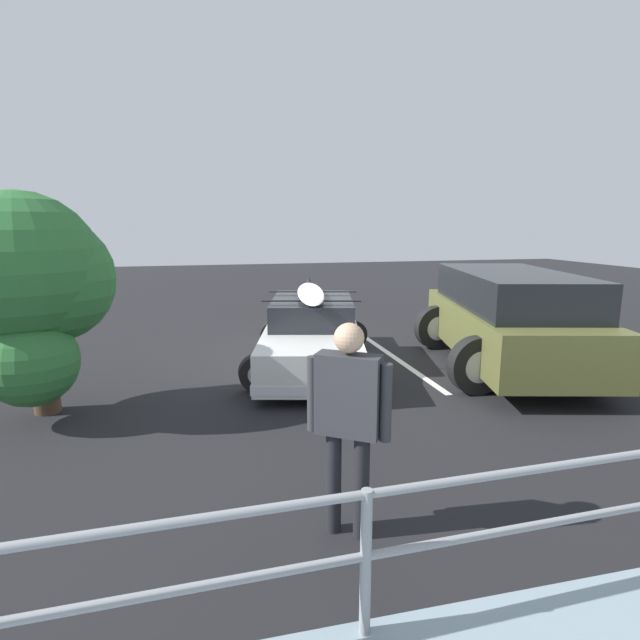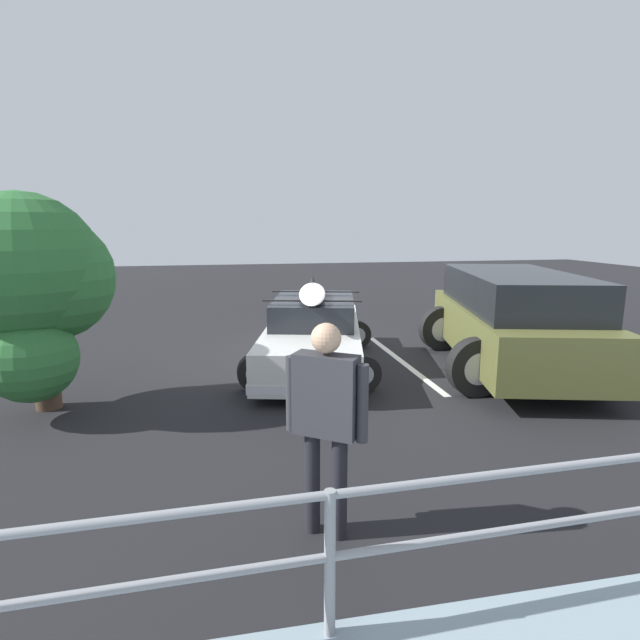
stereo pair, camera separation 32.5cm
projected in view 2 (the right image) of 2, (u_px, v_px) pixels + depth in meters
The scene contains 7 objects.
ground_plane at pixel (321, 355), 9.60m from camera, with size 44.00×44.00×0.02m, color black.
parking_stripe at pixel (401, 361), 9.16m from camera, with size 3.89×0.12×0.00m, color silver.
sedan_car at pixel (314, 334), 8.78m from camera, with size 2.74×4.55×1.48m.
suv_car at pixel (512, 319), 8.48m from camera, with size 3.34×4.90×1.69m.
person_bystander at pixel (326, 411), 3.88m from camera, with size 0.58×0.44×1.76m.
railing_fence at pixel (330, 537), 2.96m from camera, with size 10.44×0.38×0.97m.
bush_near_left at pixel (32, 283), 6.39m from camera, with size 2.02×1.90×2.90m.
Camera 2 is at (1.80, 9.12, 2.50)m, focal length 28.00 mm.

